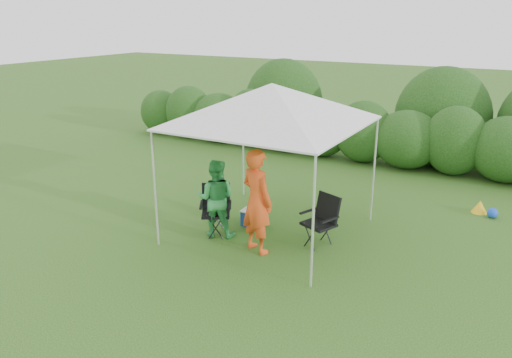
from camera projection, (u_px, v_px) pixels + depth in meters
The scene contains 10 objects.
ground at pixel (258, 241), 9.18m from camera, with size 70.00×70.00×0.00m, color #396520.
hedge at pixel (367, 134), 13.81m from camera, with size 16.10×1.53×1.80m.
canopy at pixel (272, 104), 8.81m from camera, with size 3.10×3.10×2.83m.
chair_right at pixel (322, 217), 8.91m from camera, with size 0.69×0.67×0.93m.
chair_left at pixel (216, 206), 9.41m from camera, with size 0.73×0.72×0.94m.
man at pixel (257, 201), 8.54m from camera, with size 0.68×0.45×1.86m, color #F14D1B.
woman at pixel (216, 198), 9.21m from camera, with size 0.72×0.56×1.48m, color green.
cooler at pixel (252, 218), 9.82m from camera, with size 0.40×0.30×0.32m.
bottle at pixel (253, 205), 9.66m from camera, with size 0.07×0.07×0.25m, color #592D0C.
lawn_toy at pixel (483, 208), 10.39m from camera, with size 0.53×0.45×0.27m.
Camera 1 is at (4.10, -7.27, 3.98)m, focal length 35.00 mm.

